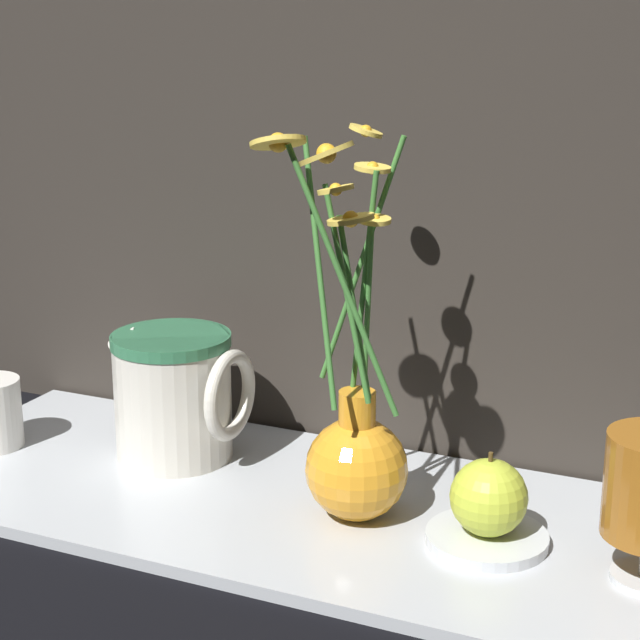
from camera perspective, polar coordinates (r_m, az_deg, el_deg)
name	(u,v)px	position (r m, az deg, el deg)	size (l,w,h in m)	color
ground_plane	(303,512)	(1.05, -0.90, -10.21)	(6.00, 6.00, 0.00)	black
shelf	(303,506)	(1.05, -0.90, -9.92)	(0.84, 0.32, 0.01)	#B2B7BC
vase_with_flowers	(355,445)	(0.98, 1.89, -6.70)	(0.14, 0.21, 0.36)	orange
ceramic_pitcher	(175,391)	(1.13, -7.73, -3.76)	(0.15, 0.12, 0.15)	beige
saucer_plate	(487,538)	(0.98, 8.89, -11.42)	(0.11, 0.11, 0.01)	silver
orange_fruit	(489,497)	(0.96, 8.99, -9.33)	(0.07, 0.07, 0.08)	#B7C638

